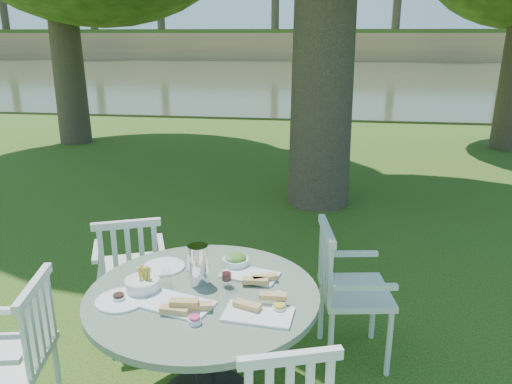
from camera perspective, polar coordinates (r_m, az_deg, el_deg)
ground at (r=4.46m, az=-0.38°, el=-11.25°), size 140.00×140.00×0.00m
table at (r=2.99m, az=-6.01°, el=-13.88°), size 1.33×1.33×0.75m
chair_ne at (r=3.43m, az=9.76°, el=-10.21°), size 0.53×0.55×0.96m
chair_nw at (r=3.79m, az=-14.20°, el=-8.09°), size 0.60×0.58×0.92m
chair_sw at (r=3.06m, az=-25.26°, el=-15.89°), size 0.53×0.55×0.93m
tableware at (r=2.94m, az=-7.42°, el=-9.93°), size 1.09×0.79×0.24m
river at (r=26.95m, az=7.23°, el=12.94°), size 100.00×28.00×0.12m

